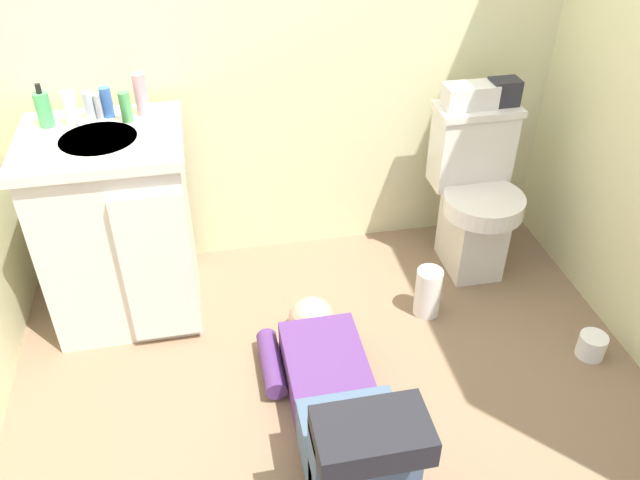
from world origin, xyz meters
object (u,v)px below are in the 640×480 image
object	(u,v)px
paper_towel_roll	(428,292)
bottle_white	(71,108)
soap_dispenser	(44,109)
bottle_green	(126,107)
toiletry_bag	(504,92)
tissue_box	(470,96)
vanity_cabinet	(119,227)
bottle_pink	(141,94)
bottle_blue	(107,102)
faucet	(99,107)
bottle_clear	(90,105)
toilet_paper_roll	(591,345)
person_plumber	(338,404)
toilet	(474,194)

from	to	relation	value
paper_towel_roll	bottle_white	bearing A→B (deg)	163.06
soap_dispenser	bottle_green	world-z (taller)	soap_dispenser
toiletry_bag	soap_dispenser	distance (m)	1.83
tissue_box	bottle_green	xyz separation A→B (m)	(-1.38, -0.01, 0.08)
vanity_cabinet	bottle_pink	distance (m)	0.53
bottle_blue	bottle_green	bearing A→B (deg)	-37.76
faucet	bottle_green	size ratio (longest dim) A/B	0.86
bottle_clear	bottle_pink	xyz separation A→B (m)	(0.19, -0.00, 0.03)
toilet_paper_roll	toiletry_bag	bearing A→B (deg)	101.28
toiletry_bag	soap_dispenser	bearing A→B (deg)	179.96
bottle_white	soap_dispenser	bearing A→B (deg)	175.59
bottle_clear	paper_towel_roll	world-z (taller)	bottle_clear
bottle_pink	bottle_white	bearing A→B (deg)	-170.57
tissue_box	bottle_pink	size ratio (longest dim) A/B	1.35
tissue_box	soap_dispenser	world-z (taller)	soap_dispenser
person_plumber	toilet_paper_roll	world-z (taller)	person_plumber
faucet	bottle_clear	xyz separation A→B (m)	(-0.03, 0.02, 0.00)
toiletry_bag	tissue_box	bearing A→B (deg)	180.00
faucet	soap_dispenser	distance (m)	0.19
soap_dispenser	bottle_green	size ratio (longest dim) A/B	1.43
toiletry_bag	bottle_white	size ratio (longest dim) A/B	0.95
vanity_cabinet	bottle_white	xyz separation A→B (m)	(-0.10, 0.12, 0.47)
bottle_green	toilet_paper_roll	size ratio (longest dim) A/B	1.05
vanity_cabinet	person_plumber	size ratio (longest dim) A/B	0.77
toiletry_bag	bottle_blue	xyz separation A→B (m)	(-1.61, 0.04, 0.07)
faucet	bottle_clear	distance (m)	0.04
toilet	bottle_green	xyz separation A→B (m)	(-1.43, 0.08, 0.51)
bottle_white	bottle_pink	world-z (taller)	bottle_pink
bottle_pink	bottle_blue	bearing A→B (deg)	177.88
faucet	person_plumber	xyz separation A→B (m)	(0.72, -0.99, -0.69)
faucet	bottle_white	size ratio (longest dim) A/B	0.76
vanity_cabinet	bottle_blue	xyz separation A→B (m)	(0.03, 0.17, 0.46)
bottle_clear	bottle_pink	distance (m)	0.20
faucet	toilet	bearing A→B (deg)	-4.17
toilet	bottle_clear	bearing A→B (deg)	175.27
vanity_cabinet	bottle_green	distance (m)	0.48
vanity_cabinet	person_plumber	xyz separation A→B (m)	(0.71, -0.85, -0.24)
bottle_blue	bottle_pink	bearing A→B (deg)	-2.12
faucet	paper_towel_roll	distance (m)	1.51
paper_towel_roll	toilet_paper_roll	size ratio (longest dim) A/B	2.04
person_plumber	bottle_green	world-z (taller)	bottle_green
bottle_clear	toilet_paper_roll	distance (m)	2.16
person_plumber	toilet	bearing A→B (deg)	47.26
bottle_blue	bottle_pink	distance (m)	0.13
bottle_pink	vanity_cabinet	bearing A→B (deg)	-134.34
bottle_clear	bottle_pink	bearing A→B (deg)	-0.78
toilet	tissue_box	distance (m)	0.44
toilet	toilet_paper_roll	bearing A→B (deg)	-69.23
vanity_cabinet	bottle_white	world-z (taller)	bottle_white
soap_dispenser	bottle_pink	bearing A→B (deg)	5.71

